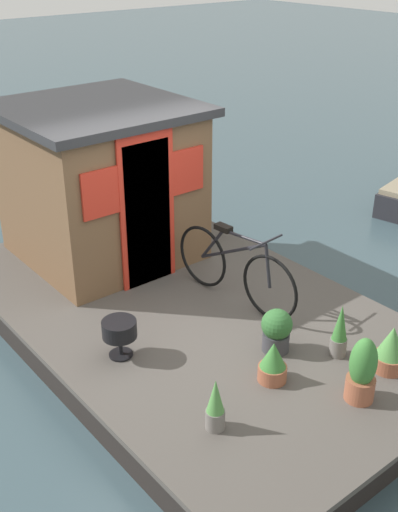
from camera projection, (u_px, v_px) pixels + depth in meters
ground_plane at (188, 335)px, 7.14m from camera, size 60.00×60.00×0.00m
houseboat_deck at (188, 321)px, 7.05m from camera, size 5.64×3.39×0.39m
houseboat_cabin at (101, 182)px, 7.71m from camera, size 2.14×2.13×1.91m
bicycle at (235, 268)px, 6.90m from camera, size 1.73×0.50×0.88m
potted_plant_geranium at (276, 330)px, 6.13m from camera, size 0.31×0.31×0.45m
potted_plant_ivy at (215, 406)px, 5.14m from camera, size 0.17×0.17×0.49m
potted_plant_fern at (340, 332)px, 6.03m from camera, size 0.16×0.16×0.56m
potted_plant_thyme at (273, 363)px, 5.72m from camera, size 0.27×0.27×0.41m
potted_plant_sage at (362, 372)px, 5.44m from camera, size 0.26×0.26×0.63m
potted_plant_rosemary at (391, 349)px, 5.86m from camera, size 0.31×0.31×0.47m
charcoal_grill at (119, 331)px, 6.02m from camera, size 0.34×0.34×0.39m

